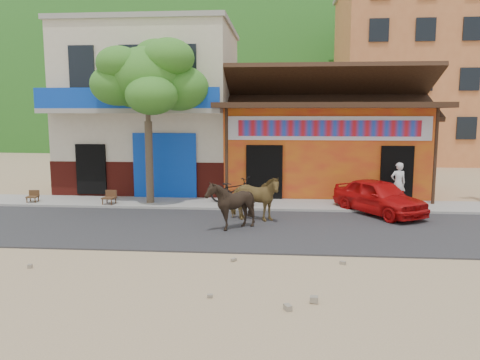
% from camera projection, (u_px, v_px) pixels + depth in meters
% --- Properties ---
extents(ground, '(120.00, 120.00, 0.00)m').
position_uv_depth(ground, '(271.00, 255.00, 11.32)').
color(ground, '#9E825B').
rests_on(ground, ground).
extents(road, '(60.00, 5.00, 0.04)m').
position_uv_depth(road, '(272.00, 229.00, 13.79)').
color(road, '#28282B').
rests_on(road, ground).
extents(sidewalk, '(60.00, 2.00, 0.12)m').
position_uv_depth(sidewalk, '(274.00, 205.00, 17.23)').
color(sidewalk, gray).
rests_on(sidewalk, ground).
extents(dance_club, '(8.00, 6.00, 3.60)m').
position_uv_depth(dance_club, '(321.00, 150.00, 20.77)').
color(dance_club, orange).
rests_on(dance_club, ground).
extents(cafe_building, '(7.00, 6.00, 7.00)m').
position_uv_depth(cafe_building, '(154.00, 111.00, 21.16)').
color(cafe_building, beige).
rests_on(cafe_building, ground).
extents(apartment_front, '(9.00, 9.00, 12.00)m').
position_uv_depth(apartment_front, '(404.00, 77.00, 33.40)').
color(apartment_front, '#CC723F').
rests_on(apartment_front, ground).
extents(hillside, '(100.00, 40.00, 24.00)m').
position_uv_depth(hillside, '(280.00, 62.00, 78.69)').
color(hillside, '#194C14').
rests_on(hillside, ground).
extents(tree, '(3.00, 3.00, 6.00)m').
position_uv_depth(tree, '(148.00, 121.00, 16.99)').
color(tree, '#2D721E').
rests_on(tree, sidewalk).
extents(cow_tan, '(1.83, 1.11, 1.44)m').
position_uv_depth(cow_tan, '(254.00, 198.00, 14.67)').
color(cow_tan, olive).
rests_on(cow_tan, road).
extents(cow_dark, '(1.38, 1.24, 1.46)m').
position_uv_depth(cow_dark, '(231.00, 205.00, 13.57)').
color(cow_dark, black).
rests_on(cow_dark, road).
extents(red_car, '(3.05, 3.69, 1.19)m').
position_uv_depth(red_car, '(379.00, 197.00, 15.68)').
color(red_car, red).
rests_on(red_car, road).
extents(scooter, '(2.04, 1.37, 1.01)m').
position_uv_depth(scooter, '(233.00, 190.00, 17.08)').
color(scooter, black).
rests_on(scooter, sidewalk).
extents(pedestrian, '(0.61, 0.44, 1.53)m').
position_uv_depth(pedestrian, '(398.00, 183.00, 17.02)').
color(pedestrian, silver).
rests_on(pedestrian, sidewalk).
extents(cafe_chair_left, '(0.48, 0.48, 0.93)m').
position_uv_depth(cafe_chair_left, '(109.00, 192.00, 17.00)').
color(cafe_chair_left, '#482B18').
rests_on(cafe_chair_left, sidewalk).
extents(cafe_chair_right, '(0.41, 0.41, 0.81)m').
position_uv_depth(cafe_chair_right, '(32.00, 191.00, 17.41)').
color(cafe_chair_right, '#4A2718').
rests_on(cafe_chair_right, sidewalk).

